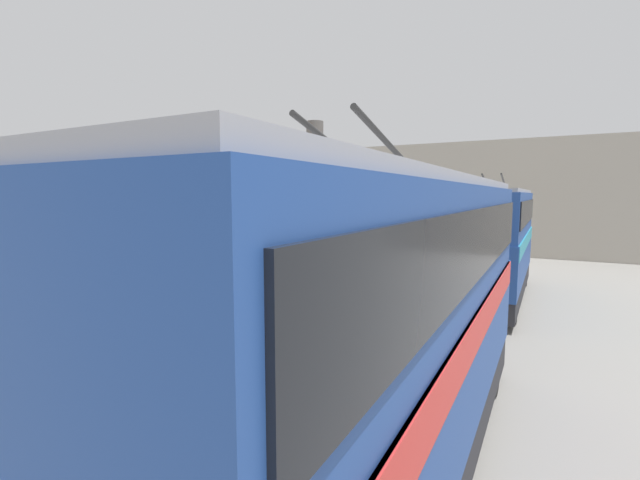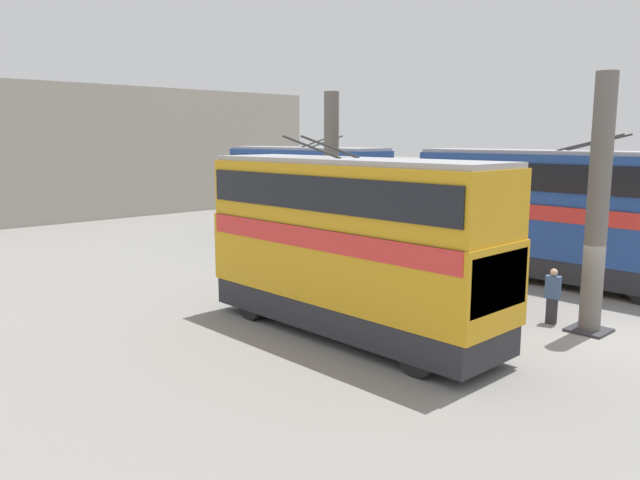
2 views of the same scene
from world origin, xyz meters
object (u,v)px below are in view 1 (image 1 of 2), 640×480
object	(u,v)px
bus_left_near	(396,313)
bus_right_mid	(57,261)
person_aisle_foreground	(40,426)
person_aisle_midway	(136,360)
oil_drum	(233,307)
bus_left_far	(496,237)

from	to	relation	value
bus_left_near	bus_right_mid	size ratio (longest dim) A/B	1.17
bus_right_mid	person_aisle_foreground	world-z (taller)	bus_right_mid
bus_right_mid	person_aisle_midway	xyz separation A→B (m)	(-0.76, -4.17, -1.90)
person_aisle_foreground	oil_drum	bearing A→B (deg)	-85.15
person_aisle_midway	bus_left_near	bearing A→B (deg)	-148.27
bus_right_mid	person_aisle_midway	distance (m)	4.65
bus_left_far	bus_right_mid	size ratio (longest dim) A/B	1.12
oil_drum	bus_right_mid	bearing A→B (deg)	159.93
bus_left_near	bus_left_far	size ratio (longest dim) A/B	1.04
bus_left_near	person_aisle_midway	world-z (taller)	bus_left_near
bus_left_near	person_aisle_midway	xyz separation A→B (m)	(-0.09, 6.16, -1.93)
bus_left_far	bus_right_mid	distance (m)	16.84
bus_right_mid	oil_drum	world-z (taller)	bus_right_mid
person_aisle_foreground	bus_left_near	bearing A→B (deg)	-167.69
bus_left_near	bus_right_mid	bearing A→B (deg)	86.27
bus_right_mid	person_aisle_foreground	bearing A→B (deg)	-123.48
oil_drum	bus_left_near	bearing A→B (deg)	-125.57
bus_left_far	person_aisle_midway	distance (m)	15.46
person_aisle_foreground	bus_right_mid	bearing A→B (deg)	-48.63
bus_left_far	bus_right_mid	xyz separation A→B (m)	(-13.29, 10.34, -0.01)
bus_left_far	oil_drum	world-z (taller)	bus_left_far
bus_left_near	person_aisle_foreground	bearing A→B (deg)	117.46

